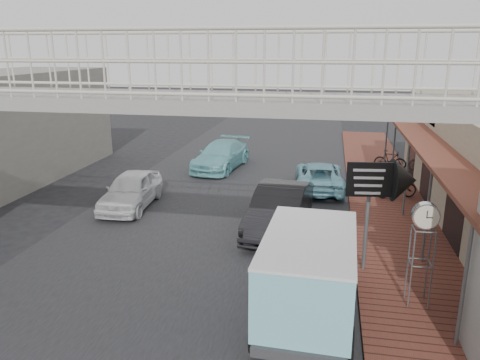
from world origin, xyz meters
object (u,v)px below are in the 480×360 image
at_px(angkot_curb, 319,176).
at_px(angkot_van, 309,265).
at_px(motorcycle_far, 390,160).
at_px(white_hatchback, 131,190).
at_px(dark_sedan, 280,209).
at_px(motorcycle_near, 397,187).
at_px(street_clock, 425,221).
at_px(arrow_sign, 400,181).
at_px(angkot_far, 221,155).

height_order(angkot_curb, angkot_van, angkot_van).
distance_m(angkot_curb, motorcycle_far, 5.18).
height_order(white_hatchback, dark_sedan, dark_sedan).
bearing_deg(motorcycle_far, white_hatchback, 141.38).
xyz_separation_m(angkot_van, motorcycle_near, (3.11, 9.57, -0.82)).
height_order(angkot_van, motorcycle_near, angkot_van).
bearing_deg(street_clock, arrow_sign, 100.72).
bearing_deg(motorcycle_far, street_clock, -168.15).
relative_size(motorcycle_far, street_clock, 0.63).
height_order(white_hatchback, motorcycle_far, white_hatchback).
xyz_separation_m(angkot_curb, arrow_sign, (2.24, -7.81, 2.06)).
bearing_deg(angkot_van, motorcycle_far, 78.90).
relative_size(angkot_van, motorcycle_far, 2.80).
distance_m(dark_sedan, angkot_curb, 5.35).
relative_size(dark_sedan, angkot_van, 1.05).
relative_size(angkot_van, motorcycle_near, 2.61).
xyz_separation_m(angkot_curb, motorcycle_near, (3.17, -0.97, -0.05)).
bearing_deg(angkot_far, motorcycle_near, -16.99).
height_order(white_hatchback, street_clock, street_clock).
relative_size(white_hatchback, angkot_van, 0.91).
distance_m(angkot_van, street_clock, 2.88).
xyz_separation_m(street_clock, arrow_sign, (-0.37, 1.69, 0.45)).
relative_size(white_hatchback, dark_sedan, 0.86).
bearing_deg(motorcycle_near, dark_sedan, 114.91).
relative_size(angkot_far, angkot_van, 1.07).
bearing_deg(street_clock, angkot_far, 120.50).
height_order(street_clock, arrow_sign, arrow_sign).
xyz_separation_m(angkot_far, arrow_sign, (7.36, -10.61, 1.97)).
relative_size(dark_sedan, angkot_far, 0.99).
bearing_deg(arrow_sign, angkot_van, -136.07).
distance_m(white_hatchback, dark_sedan, 6.16).
distance_m(white_hatchback, motorcycle_far, 13.13).
xyz_separation_m(angkot_van, street_clock, (2.55, 1.04, 0.85)).
height_order(motorcycle_near, motorcycle_far, motorcycle_far).
bearing_deg(angkot_van, angkot_far, 113.30).
bearing_deg(motorcycle_far, arrow_sign, -170.46).
xyz_separation_m(white_hatchback, arrow_sign, (9.43, -3.97, 1.97)).
bearing_deg(dark_sedan, angkot_far, 121.41).
relative_size(dark_sedan, angkot_curb, 1.08).
distance_m(angkot_curb, arrow_sign, 8.38).
distance_m(motorcycle_near, arrow_sign, 7.21).
relative_size(dark_sedan, motorcycle_far, 2.95).
bearing_deg(angkot_curb, white_hatchback, 24.28).
bearing_deg(arrow_sign, dark_sedan, 135.37).
relative_size(dark_sedan, street_clock, 1.85).
bearing_deg(angkot_far, white_hatchback, -99.78).
distance_m(angkot_van, motorcycle_near, 10.09).
xyz_separation_m(angkot_curb, street_clock, (2.61, -9.50, 1.61)).
distance_m(motorcycle_far, arrow_sign, 11.94).
bearing_deg(motorcycle_near, angkot_far, 46.14).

